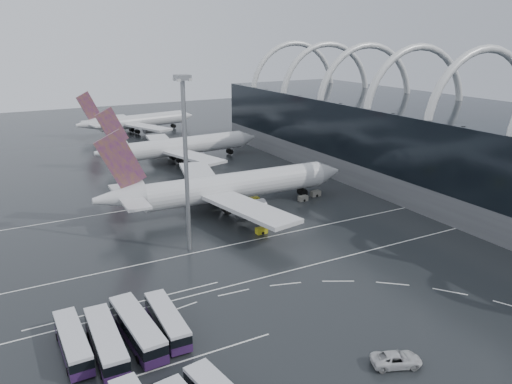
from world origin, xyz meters
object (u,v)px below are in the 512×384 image
airliner_gate_b (179,147)px  airliner_gate_c (136,122)px  gse_cart_belly_c (261,230)px  gse_cart_belly_d (315,193)px  airliner_main (225,188)px  floodlight_mast (185,144)px  gse_cart_belly_e (254,200)px  gse_cart_belly_b (303,198)px  van_curve_a (396,359)px  bus_row_near_d (167,320)px  bus_row_near_b (106,342)px  bus_row_near_c (137,328)px  bus_row_near_a (73,342)px

airliner_gate_b → airliner_gate_c: airliner_gate_b is taller
gse_cart_belly_c → gse_cart_belly_d: gse_cart_belly_d is taller
airliner_main → floodlight_mast: size_ratio=1.89×
floodlight_mast → gse_cart_belly_e: (22.51, 17.42, -18.67)m
gse_cart_belly_b → van_curve_a: bearing=-113.3°
bus_row_near_d → van_curve_a: bus_row_near_d is taller
airliner_main → bus_row_near_d: size_ratio=4.80×
bus_row_near_b → gse_cart_belly_c: 42.81m
gse_cart_belly_c → airliner_main: bearing=90.4°
bus_row_near_c → gse_cart_belly_e: 55.93m
bus_row_near_c → gse_cart_belly_d: size_ratio=5.81×
airliner_gate_b → bus_row_near_d: 91.26m
floodlight_mast → airliner_main: bearing=47.9°
airliner_gate_c → van_curve_a: 156.85m
airliner_gate_b → gse_cart_belly_e: airliner_gate_b is taller
gse_cart_belly_e → gse_cart_belly_c: bearing=-113.8°
gse_cart_belly_d → airliner_gate_c: bearing=98.9°
airliner_gate_c → gse_cart_belly_b: 101.38m
van_curve_a → gse_cart_belly_d: 63.84m
bus_row_near_b → van_curve_a: 34.43m
floodlight_mast → gse_cart_belly_c: size_ratio=14.02×
bus_row_near_a → floodlight_mast: bearing=-47.5°
airliner_main → van_curve_a: size_ratio=9.77×
floodlight_mast → gse_cart_belly_c: bearing=1.9°
bus_row_near_c → van_curve_a: 31.59m
airliner_gate_c → bus_row_near_b: 144.36m
airliner_gate_b → bus_row_near_a: airliner_gate_b is taller
airliner_gate_c → floodlight_mast: 117.05m
bus_row_near_c → airliner_gate_b: bearing=-26.5°
bus_row_near_a → gse_cart_belly_d: 71.42m
bus_row_near_c → airliner_gate_c: bearing=-18.8°
airliner_main → bus_row_near_d: airliner_main is taller
floodlight_mast → van_curve_a: bearing=-77.8°
airliner_main → bus_row_near_b: size_ratio=4.40×
airliner_main → airliner_gate_c: bearing=87.0°
gse_cart_belly_b → gse_cart_belly_e: bearing=158.3°
gse_cart_belly_b → gse_cart_belly_c: bearing=-144.9°
bus_row_near_a → bus_row_near_b: bearing=-121.3°
bus_row_near_c → gse_cart_belly_b: (49.06, 36.40, -1.23)m
bus_row_near_d → floodlight_mast: size_ratio=0.39×
bus_row_near_b → gse_cart_belly_d: 69.59m
gse_cart_belly_d → gse_cart_belly_e: 15.45m
bus_row_near_d → gse_cart_belly_e: (34.48, 40.35, -1.00)m
floodlight_mast → gse_cart_belly_b: floodlight_mast is taller
airliner_main → bus_row_near_c: airliner_main is taller
bus_row_near_a → gse_cart_belly_d: bearing=-59.6°
gse_cart_belly_e → bus_row_near_d: bearing=-130.5°
bus_row_near_a → bus_row_near_d: bus_row_near_a is taller
bus_row_near_a → van_curve_a: (32.67, -20.32, -0.80)m
airliner_gate_b → gse_cart_belly_d: airliner_gate_b is taller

